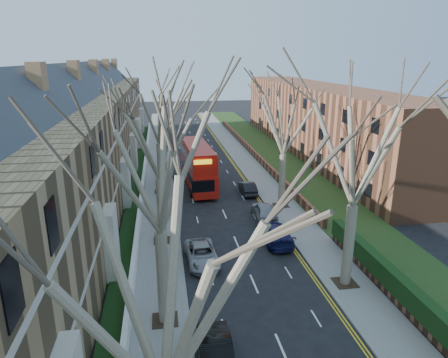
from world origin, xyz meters
name	(u,v)px	position (x,y,z in m)	size (l,w,h in m)	color
pavement_left	(158,166)	(-6.00, 39.00, 0.06)	(3.00, 102.00, 0.12)	slate
pavement_right	(247,162)	(6.00, 39.00, 0.06)	(3.00, 102.00, 0.12)	slate
terrace_left	(84,139)	(-13.65, 31.00, 5.53)	(9.70, 78.00, 13.60)	olive
flats_right	(318,120)	(17.46, 43.00, 4.98)	(13.97, 54.00, 10.00)	brown
wall_hedge_right	(438,326)	(7.70, 2.00, 1.12)	(0.70, 24.00, 1.80)	brown
front_wall_left	(144,180)	(-7.65, 31.00, 0.62)	(0.30, 78.00, 1.00)	white
grass_verge_right	(278,160)	(10.50, 39.00, 0.15)	(6.00, 102.00, 0.06)	#213915
tree_left_near	(157,269)	(-5.70, -4.00, 8.93)	(9.80, 9.80, 13.73)	#655E48
tree_left_mid	(157,152)	(-5.70, 6.00, 9.56)	(10.50, 10.50, 14.71)	#655E48
tree_left_far	(157,125)	(-5.70, 16.00, 9.24)	(10.15, 10.15, 14.22)	#655E48
tree_left_dist	(157,102)	(-5.70, 28.00, 9.56)	(10.50, 10.50, 14.71)	#655E48
tree_right_mid	(360,137)	(5.70, 8.00, 9.56)	(10.50, 10.50, 14.71)	#655E48
tree_right_far	(285,111)	(5.70, 22.00, 9.24)	(10.15, 10.15, 14.22)	#655E48
double_decker_bus	(198,167)	(-1.60, 29.67, 2.28)	(3.28, 11.19, 4.62)	#A7140B
car_left_mid	(216,357)	(-3.43, 2.06, 0.74)	(1.57, 4.49, 1.48)	black
car_left_far	(202,254)	(-3.00, 12.29, 0.64)	(2.12, 4.61, 1.28)	#939398
car_right_near	(275,233)	(3.03, 14.72, 0.72)	(2.03, 4.98, 1.45)	#16194E
car_right_mid	(264,211)	(3.33, 19.27, 0.77)	(1.82, 4.53, 1.54)	gray
car_right_far	(248,188)	(3.34, 26.23, 0.65)	(1.39, 3.97, 1.31)	black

